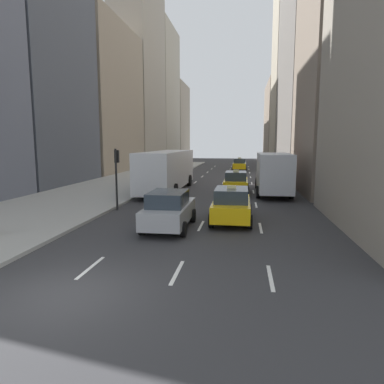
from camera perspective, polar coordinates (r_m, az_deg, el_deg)
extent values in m
plane|color=#333335|center=(9.87, -20.51, -15.84)|extent=(160.00, 160.00, 0.00)
cube|color=#9E9E99|center=(36.89, -9.76, 2.08)|extent=(8.00, 66.00, 0.15)
cube|color=white|center=(11.60, -16.52, -11.95)|extent=(0.12, 2.00, 0.01)
cube|color=white|center=(16.98, -7.95, -5.25)|extent=(0.12, 2.00, 0.01)
cube|color=white|center=(22.68, -3.67, -1.79)|extent=(0.12, 2.00, 0.01)
cube|color=white|center=(28.50, -1.13, 0.28)|extent=(0.12, 2.00, 0.01)
cube|color=white|center=(34.38, 0.54, 1.64)|extent=(0.12, 2.00, 0.01)
cube|color=white|center=(40.30, 1.73, 2.60)|extent=(0.12, 2.00, 0.01)
cube|color=white|center=(46.24, 2.61, 3.32)|extent=(0.12, 2.00, 0.01)
cube|color=white|center=(52.19, 3.29, 3.87)|extent=(0.12, 2.00, 0.01)
cube|color=white|center=(58.16, 3.84, 4.31)|extent=(0.12, 2.00, 0.01)
cube|color=white|center=(10.76, -2.50, -13.22)|extent=(0.12, 2.00, 0.01)
cube|color=white|center=(16.42, 1.51, -5.64)|extent=(0.12, 2.00, 0.01)
cube|color=white|center=(22.26, 3.40, -1.98)|extent=(0.12, 2.00, 0.01)
cube|color=white|center=(28.17, 4.49, 0.16)|extent=(0.12, 2.00, 0.01)
cube|color=white|center=(34.11, 5.21, 1.55)|extent=(0.12, 2.00, 0.01)
cube|color=white|center=(40.07, 5.71, 2.53)|extent=(0.12, 2.00, 0.01)
cube|color=white|center=(46.04, 6.08, 3.26)|extent=(0.12, 2.00, 0.01)
cube|color=white|center=(52.01, 6.37, 3.82)|extent=(0.12, 2.00, 0.01)
cube|color=white|center=(57.99, 6.60, 4.26)|extent=(0.12, 2.00, 0.01)
cube|color=white|center=(10.62, 12.95, -13.72)|extent=(0.12, 2.00, 0.01)
cube|color=white|center=(16.33, 11.36, -5.88)|extent=(0.12, 2.00, 0.01)
cube|color=white|center=(22.20, 10.62, -2.13)|extent=(0.12, 2.00, 0.01)
cube|color=white|center=(28.12, 10.19, 0.04)|extent=(0.12, 2.00, 0.01)
cube|color=white|center=(34.07, 9.92, 1.46)|extent=(0.12, 2.00, 0.01)
cube|color=white|center=(40.03, 9.72, 2.45)|extent=(0.12, 2.00, 0.01)
cube|color=white|center=(46.01, 9.58, 3.19)|extent=(0.12, 2.00, 0.01)
cube|color=white|center=(51.99, 9.46, 3.76)|extent=(0.12, 2.00, 0.01)
cube|color=white|center=(57.97, 9.38, 4.21)|extent=(0.12, 2.00, 0.01)
cube|color=#4C515B|center=(37.06, -24.53, 25.46)|extent=(6.00, 11.73, 30.71)
cube|color=gray|center=(48.72, -14.39, 14.70)|extent=(6.00, 16.25, 19.31)
cube|color=gray|center=(64.95, -8.76, 19.58)|extent=(6.00, 15.08, 33.69)
cube|color=#A89E89|center=(79.30, -5.28, 15.80)|extent=(6.00, 15.30, 28.92)
cube|color=gray|center=(94.14, -2.92, 11.71)|extent=(6.00, 15.02, 19.42)
cube|color=slate|center=(44.25, 19.28, 20.61)|extent=(6.00, 16.55, 27.55)
cube|color=#A89E89|center=(58.85, 16.56, 18.92)|extent=(6.00, 11.76, 30.42)
cube|color=gray|center=(73.27, 14.63, 11.07)|extent=(6.00, 17.32, 15.88)
cube|color=yellow|center=(17.27, 6.60, -2.61)|extent=(1.80, 4.40, 0.76)
cube|color=#28333D|center=(16.89, 6.61, -0.45)|extent=(1.58, 2.29, 0.64)
cube|color=#F2E599|center=(16.84, 6.63, 0.87)|extent=(0.44, 0.20, 0.14)
cylinder|color=black|center=(18.73, 3.97, -2.91)|extent=(0.22, 0.66, 0.66)
cylinder|color=black|center=(18.68, 9.49, -3.04)|extent=(0.22, 0.66, 0.66)
cylinder|color=black|center=(16.07, 3.19, -4.77)|extent=(0.22, 0.66, 0.66)
cylinder|color=black|center=(16.01, 9.64, -4.93)|extent=(0.22, 0.66, 0.66)
cube|color=yellow|center=(49.56, 7.90, 4.39)|extent=(1.80, 4.40, 0.76)
cube|color=#28333D|center=(49.26, 7.91, 5.19)|extent=(1.58, 2.29, 0.64)
cube|color=#F2E599|center=(49.24, 7.92, 5.64)|extent=(0.44, 0.20, 0.14)
cylinder|color=black|center=(50.97, 6.90, 4.09)|extent=(0.22, 0.66, 0.66)
cylinder|color=black|center=(50.95, 8.93, 4.05)|extent=(0.22, 0.66, 0.66)
cylinder|color=black|center=(48.25, 6.80, 3.86)|extent=(0.22, 0.66, 0.66)
cylinder|color=black|center=(48.23, 8.94, 3.82)|extent=(0.22, 0.66, 0.66)
cube|color=yellow|center=(27.03, 7.32, 1.28)|extent=(1.80, 4.40, 0.76)
cube|color=#28333D|center=(26.69, 7.34, 2.71)|extent=(1.58, 2.29, 0.64)
cube|color=#F2E599|center=(26.66, 7.35, 3.54)|extent=(0.44, 0.20, 0.14)
cylinder|color=black|center=(28.46, 5.56, 0.89)|extent=(0.22, 0.66, 0.66)
cylinder|color=black|center=(28.43, 9.18, 0.81)|extent=(0.22, 0.66, 0.66)
cylinder|color=black|center=(25.76, 5.24, 0.13)|extent=(0.22, 0.66, 0.66)
cylinder|color=black|center=(25.73, 9.24, 0.04)|extent=(0.22, 0.66, 0.66)
cube|color=#9EA0A5|center=(15.89, -3.79, -3.48)|extent=(1.80, 4.46, 0.79)
cube|color=#28333D|center=(15.50, -4.02, -1.09)|extent=(1.58, 2.32, 0.64)
cylinder|color=black|center=(17.49, -5.70, -3.73)|extent=(0.22, 0.66, 0.66)
cylinder|color=black|center=(17.14, 0.16, -3.94)|extent=(0.22, 0.66, 0.66)
cylinder|color=black|center=(14.89, -8.31, -5.89)|extent=(0.22, 0.66, 0.66)
cylinder|color=black|center=(14.48, -1.44, -6.21)|extent=(0.22, 0.66, 0.66)
cube|color=silver|center=(28.17, -4.10, 3.83)|extent=(2.50, 11.60, 2.90)
cube|color=#28333D|center=(33.77, -1.97, 5.17)|extent=(2.30, 0.12, 1.40)
cube|color=#28333D|center=(28.43, -6.50, 4.55)|extent=(0.08, 9.86, 1.10)
cube|color=yellow|center=(33.73, -1.98, 6.69)|extent=(1.50, 0.10, 0.36)
cylinder|color=black|center=(32.05, -4.86, 2.02)|extent=(0.30, 1.00, 1.00)
cylinder|color=black|center=(31.57, -0.44, 1.96)|extent=(0.30, 1.00, 1.00)
cylinder|color=black|center=(25.55, -8.37, 0.39)|extent=(0.30, 1.00, 1.00)
cylinder|color=black|center=(24.94, -2.86, 0.28)|extent=(0.30, 1.00, 1.00)
cube|color=maroon|center=(30.20, 12.81, 3.37)|extent=(2.10, 2.40, 2.10)
cube|color=#28333D|center=(31.32, 12.68, 4.10)|extent=(1.90, 0.10, 0.90)
cube|color=silver|center=(26.00, 13.51, 3.27)|extent=(2.30, 6.00, 2.70)
cylinder|color=black|center=(30.24, 10.76, 1.44)|extent=(0.28, 0.90, 0.90)
cylinder|color=black|center=(30.40, 14.72, 1.35)|extent=(0.28, 0.90, 0.90)
cylinder|color=black|center=(24.89, 11.00, 0.00)|extent=(0.28, 0.90, 0.90)
cylinder|color=black|center=(25.10, 16.25, -0.11)|extent=(0.28, 0.90, 0.90)
cylinder|color=black|center=(20.37, -12.50, 1.99)|extent=(0.12, 0.12, 3.60)
cube|color=black|center=(20.44, -12.43, 5.81)|extent=(0.24, 0.20, 0.72)
sphere|color=red|center=(20.54, -12.34, 6.47)|extent=(0.14, 0.14, 0.14)
sphere|color=#4C3F14|center=(20.54, -12.32, 5.83)|extent=(0.14, 0.14, 0.14)
sphere|color=#198C2D|center=(20.55, -12.30, 5.19)|extent=(0.14, 0.14, 0.14)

